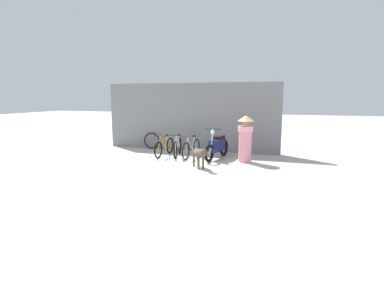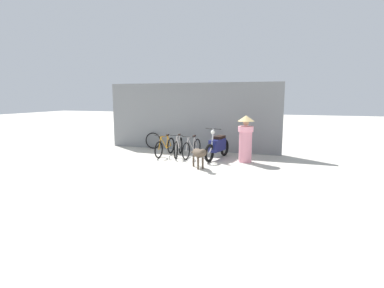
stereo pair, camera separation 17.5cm
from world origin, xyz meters
name	(u,v)px [view 2 (the right image)]	position (x,y,z in m)	size (l,w,h in m)	color
ground_plane	(152,170)	(0.00, 0.00, 0.00)	(60.00, 60.00, 0.00)	#B7B2A5
shop_wall_back	(191,117)	(0.00, 3.62, 1.36)	(7.19, 0.20, 2.72)	slate
bicycle_0	(165,147)	(-0.52, 2.16, 0.33)	(0.46, 1.64, 0.80)	black
bicycle_1	(178,147)	(-0.01, 2.23, 0.34)	(0.49, 1.64, 0.83)	black
bicycle_2	(192,148)	(0.52, 2.22, 0.33)	(0.46, 1.59, 0.80)	black
motorcycle	(217,146)	(1.47, 2.20, 0.45)	(0.58, 1.88, 1.12)	black
stray_dog	(199,154)	(1.28, 0.66, 0.46)	(0.79, 0.94, 0.66)	#4C3F33
person_in_robes	(246,137)	(2.47, 2.03, 0.84)	(0.73, 0.73, 1.57)	pink
spare_tire_left	(153,141)	(-1.60, 3.37, 0.34)	(0.69, 0.11, 0.69)	black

